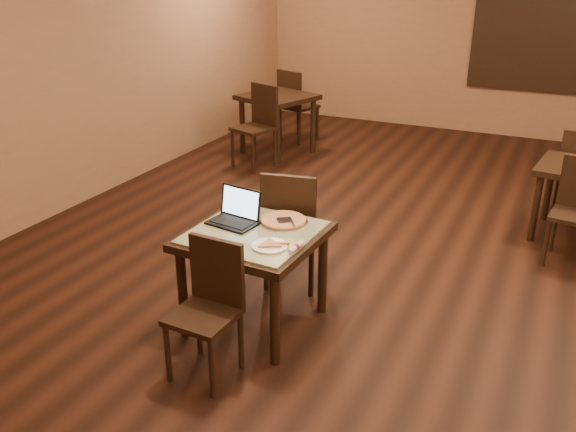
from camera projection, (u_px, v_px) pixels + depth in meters
The scene contains 17 objects.
ground at pixel (431, 271), 5.43m from camera, with size 10.00×10.00×0.00m, color black.
wall_back at pixel (519, 37), 9.00m from camera, with size 8.00×0.02×3.00m, color #8D6847.
wall_left at pixel (67, 68), 6.43m from camera, with size 0.02×10.00×3.00m, color #8D6847.
mural at pixel (556, 35), 8.75m from camera, with size 2.34×0.05×1.64m.
tiled_table at pixel (254, 244), 4.42m from camera, with size 0.96×0.96×0.76m.
chair_main_near at pixel (210, 301), 3.95m from camera, with size 0.42×0.42×0.93m.
chair_main_far at pixel (292, 224), 4.95m from camera, with size 0.52×0.52×1.03m.
laptop at pixel (237, 213), 4.52m from camera, with size 0.39×0.32×0.24m.
plate at pixel (270, 246), 4.14m from camera, with size 0.25×0.25×0.01m, color white.
pizza_slice at pixel (270, 244), 4.13m from camera, with size 0.19×0.19×0.02m, color #D2BD8C, non-canonical shape.
pizza_pan at pixel (283, 222), 4.53m from camera, with size 0.37×0.37×0.01m, color silver.
pizza_whole at pixel (283, 220), 4.52m from camera, with size 0.34×0.34×0.02m.
spatula at pixel (284, 220), 4.49m from camera, with size 0.11×0.26×0.01m, color silver.
napkin_roll at pixel (296, 247), 4.09m from camera, with size 0.05×0.17×0.04m.
other_table_b at pixel (278, 105), 8.48m from camera, with size 1.12×1.12×0.83m.
other_table_b_chair_near at pixel (258, 121), 7.97m from camera, with size 0.59×0.59×1.07m.
other_table_b_chair_far at pixel (295, 102), 9.04m from camera, with size 0.59×0.59×1.07m.
Camera 1 is at (0.91, -4.89, 2.57)m, focal length 38.00 mm.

